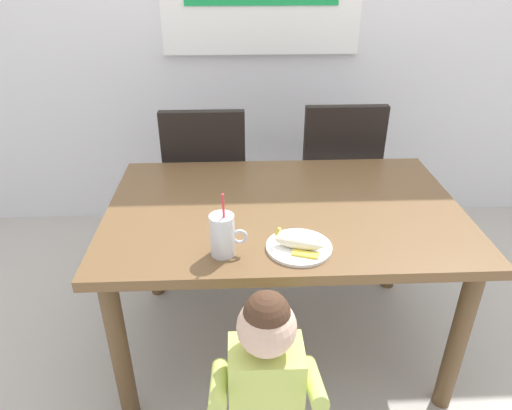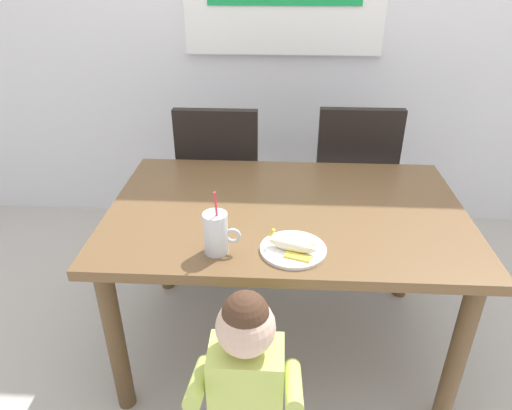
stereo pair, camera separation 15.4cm
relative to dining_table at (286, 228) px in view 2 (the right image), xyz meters
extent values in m
plane|color=#B7B2A8|center=(0.00, 0.00, -0.63)|extent=(24.00, 24.00, 0.00)
cube|color=brown|center=(0.00, 0.00, 0.07)|extent=(1.43, 0.93, 0.04)
cylinder|color=brown|center=(-0.63, -0.38, -0.29)|extent=(0.07, 0.07, 0.69)
cylinder|color=brown|center=(0.63, -0.38, -0.29)|extent=(0.07, 0.07, 0.69)
cylinder|color=brown|center=(-0.63, 0.38, -0.29)|extent=(0.07, 0.07, 0.69)
cylinder|color=brown|center=(0.63, 0.38, -0.29)|extent=(0.07, 0.07, 0.69)
cube|color=black|center=(-0.35, 0.75, -0.18)|extent=(0.44, 0.44, 0.06)
cube|color=black|center=(-0.35, 0.55, 0.09)|extent=(0.42, 0.05, 0.48)
cylinder|color=black|center=(-0.16, 0.94, -0.42)|extent=(0.04, 0.04, 0.42)
cylinder|color=black|center=(-0.54, 0.94, -0.42)|extent=(0.04, 0.04, 0.42)
cylinder|color=black|center=(-0.16, 0.56, -0.42)|extent=(0.04, 0.04, 0.42)
cylinder|color=black|center=(-0.54, 0.56, -0.42)|extent=(0.04, 0.04, 0.42)
cube|color=black|center=(0.37, 0.80, -0.18)|extent=(0.44, 0.44, 0.06)
cube|color=black|center=(0.37, 0.60, 0.09)|extent=(0.42, 0.05, 0.48)
cylinder|color=black|center=(0.56, 0.99, -0.42)|extent=(0.04, 0.04, 0.42)
cylinder|color=black|center=(0.18, 0.99, -0.42)|extent=(0.04, 0.04, 0.42)
cylinder|color=black|center=(0.56, 0.61, -0.42)|extent=(0.04, 0.04, 0.42)
cylinder|color=black|center=(0.18, 0.61, -0.42)|extent=(0.04, 0.04, 0.42)
cube|color=#C6DB66|center=(-0.12, -0.68, -0.14)|extent=(0.22, 0.15, 0.30)
sphere|color=beige|center=(-0.12, -0.68, 0.09)|extent=(0.17, 0.17, 0.17)
sphere|color=#472D1E|center=(-0.12, -0.68, 0.14)|extent=(0.13, 0.13, 0.13)
cylinder|color=#C6DB66|center=(-0.26, -0.70, -0.11)|extent=(0.05, 0.24, 0.13)
cylinder|color=#C6DB66|center=(0.02, -0.70, -0.11)|extent=(0.05, 0.24, 0.13)
cylinder|color=silver|center=(-0.24, -0.32, 0.17)|extent=(0.08, 0.08, 0.15)
cylinder|color=white|center=(-0.24, -0.32, 0.14)|extent=(0.07, 0.07, 0.08)
torus|color=silver|center=(-0.18, -0.32, 0.16)|extent=(0.06, 0.01, 0.06)
cylinder|color=#E5333F|center=(-0.23, -0.33, 0.24)|extent=(0.01, 0.07, 0.21)
cylinder|color=white|center=(0.02, -0.30, 0.10)|extent=(0.23, 0.23, 0.01)
ellipsoid|color=#F4EAC6|center=(0.02, -0.32, 0.13)|extent=(0.18, 0.10, 0.04)
cube|color=yellow|center=(0.04, -0.36, 0.11)|extent=(0.10, 0.06, 0.01)
cube|color=yellow|center=(0.05, -0.29, 0.11)|extent=(0.10, 0.06, 0.01)
cylinder|color=yellow|center=(-0.05, -0.30, 0.16)|extent=(0.03, 0.02, 0.03)
camera|label=1|loc=(-0.19, -1.64, 1.01)|focal=32.58mm
camera|label=2|loc=(-0.03, -1.64, 1.01)|focal=32.58mm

